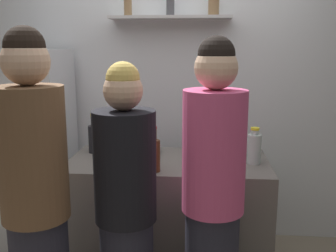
# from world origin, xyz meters

# --- Properties ---
(back_wall_assembly) EXTENTS (4.80, 0.32, 2.60)m
(back_wall_assembly) POSITION_xyz_m (0.00, 1.25, 1.30)
(back_wall_assembly) COLOR white
(back_wall_assembly) RESTS_ON ground
(refrigerator) EXTENTS (0.59, 0.60, 1.68)m
(refrigerator) POSITION_xyz_m (-1.12, 0.85, 0.84)
(refrigerator) COLOR silver
(refrigerator) RESTS_ON ground
(counter) EXTENTS (1.43, 0.72, 0.91)m
(counter) POSITION_xyz_m (0.05, 0.49, 0.45)
(counter) COLOR #66605B
(counter) RESTS_ON ground
(baking_pan) EXTENTS (0.34, 0.24, 0.05)m
(baking_pan) POSITION_xyz_m (-0.20, 0.61, 0.93)
(baking_pan) COLOR gray
(baking_pan) RESTS_ON counter
(utensil_holder) EXTENTS (0.11, 0.11, 0.22)m
(utensil_holder) POSITION_xyz_m (0.67, 0.75, 0.96)
(utensil_holder) COLOR #B2B2B7
(utensil_holder) RESTS_ON counter
(wine_bottle_amber_glass) EXTENTS (0.08, 0.08, 0.30)m
(wine_bottle_amber_glass) POSITION_xyz_m (-0.02, 0.23, 1.02)
(wine_bottle_amber_glass) COLOR #472814
(wine_bottle_amber_glass) RESTS_ON counter
(wine_bottle_dark_glass) EXTENTS (0.08, 0.08, 0.30)m
(wine_bottle_dark_glass) POSITION_xyz_m (-0.54, 0.64, 1.02)
(wine_bottle_dark_glass) COLOR black
(wine_bottle_dark_glass) RESTS_ON counter
(water_bottle_plastic) EXTENTS (0.09, 0.09, 0.26)m
(water_bottle_plastic) POSITION_xyz_m (0.65, 0.47, 1.02)
(water_bottle_plastic) COLOR silver
(water_bottle_plastic) RESTS_ON counter
(person_blonde) EXTENTS (0.34, 0.34, 1.63)m
(person_blonde) POSITION_xyz_m (-0.12, -0.20, 0.81)
(person_blonde) COLOR #262633
(person_blonde) RESTS_ON ground
(person_brown_jacket) EXTENTS (0.34, 0.34, 1.81)m
(person_brown_jacket) POSITION_xyz_m (-0.55, -0.39, 0.91)
(person_brown_jacket) COLOR #262633
(person_brown_jacket) RESTS_ON ground
(person_pink_top) EXTENTS (0.34, 0.34, 1.76)m
(person_pink_top) POSITION_xyz_m (0.35, -0.17, 0.88)
(person_pink_top) COLOR #262633
(person_pink_top) RESTS_ON ground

